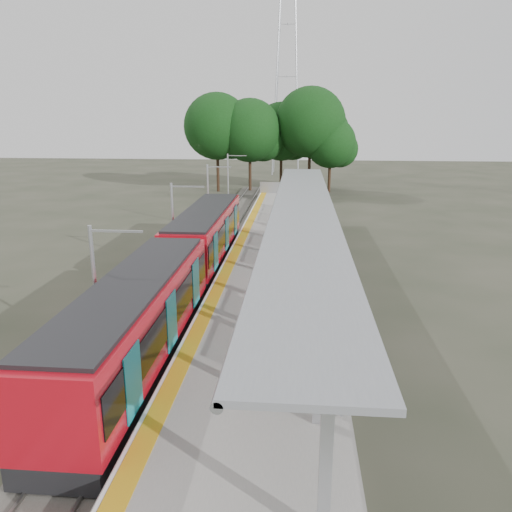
{
  "coord_description": "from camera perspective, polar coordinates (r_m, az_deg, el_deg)",
  "views": [
    {
      "loc": [
        1.36,
        -10.34,
        9.29
      ],
      "look_at": [
        -0.78,
        14.34,
        2.3
      ],
      "focal_mm": 35.0,
      "sensor_mm": 36.0,
      "label": 1
    }
  ],
  "objects": [
    {
      "name": "ground",
      "position": [
        13.96,
        -2.11,
        -25.95
      ],
      "size": [
        200.0,
        200.0,
        0.0
      ],
      "primitive_type": "plane",
      "color": "#474438",
      "rests_on": "ground"
    },
    {
      "name": "trackbed",
      "position": [
        32.23,
        -5.72,
        -0.86
      ],
      "size": [
        3.0,
        70.0,
        0.24
      ],
      "primitive_type": "cube",
      "color": "#59544C",
      "rests_on": "ground"
    },
    {
      "name": "platform",
      "position": [
        31.61,
        2.31,
        -0.4
      ],
      "size": [
        6.0,
        50.0,
        1.0
      ],
      "primitive_type": "cube",
      "color": "gray",
      "rests_on": "ground"
    },
    {
      "name": "tactile_strip",
      "position": [
        31.69,
        -2.29,
        0.6
      ],
      "size": [
        0.6,
        50.0,
        0.02
      ],
      "primitive_type": "cube",
      "color": "gold",
      "rests_on": "platform"
    },
    {
      "name": "end_fence",
      "position": [
        55.84,
        3.56,
        7.81
      ],
      "size": [
        6.0,
        0.1,
        1.2
      ],
      "primitive_type": "cube",
      "color": "#9EA0A5",
      "rests_on": "platform"
    },
    {
      "name": "train",
      "position": [
        25.25,
        -8.67,
        -1.08
      ],
      "size": [
        2.74,
        27.6,
        3.62
      ],
      "color": "black",
      "rests_on": "ground"
    },
    {
      "name": "canopy",
      "position": [
        27.01,
        5.42,
        4.82
      ],
      "size": [
        3.27,
        38.0,
        3.66
      ],
      "color": "#9EA0A5",
      "rests_on": "platform"
    },
    {
      "name": "pylon",
      "position": [
        83.93,
        3.6,
        22.36
      ],
      "size": [
        8.0,
        4.0,
        38.0
      ],
      "primitive_type": null,
      "color": "#9EA0A5",
      "rests_on": "ground"
    },
    {
      "name": "tree_cluster",
      "position": [
        63.65,
        1.99,
        14.34
      ],
      "size": [
        21.12,
        11.22,
        12.8
      ],
      "color": "#382316",
      "rests_on": "ground"
    },
    {
      "name": "catenary_masts",
      "position": [
        30.96,
        -9.32,
        3.66
      ],
      "size": [
        2.08,
        48.16,
        5.4
      ],
      "color": "#9EA0A5",
      "rests_on": "ground"
    },
    {
      "name": "bench_near",
      "position": [
        17.18,
        4.56,
        -10.95
      ],
      "size": [
        0.51,
        1.62,
        1.1
      ],
      "rotation": [
        0.0,
        0.0,
        -0.01
      ],
      "color": "#101952",
      "rests_on": "platform"
    },
    {
      "name": "bench_mid",
      "position": [
        31.73,
        6.41,
        1.67
      ],
      "size": [
        1.13,
        1.79,
        1.18
      ],
      "rotation": [
        0.0,
        0.0,
        -0.37
      ],
      "color": "#101952",
      "rests_on": "platform"
    },
    {
      "name": "bench_far",
      "position": [
        36.56,
        6.08,
        3.39
      ],
      "size": [
        0.8,
        1.5,
        0.98
      ],
      "rotation": [
        0.0,
        0.0,
        -0.27
      ],
      "color": "#101952",
      "rests_on": "platform"
    },
    {
      "name": "info_pillar_near",
      "position": [
        19.45,
        3.24,
        -6.79
      ],
      "size": [
        0.44,
        0.44,
        1.94
      ],
      "rotation": [
        0.0,
        0.0,
        0.38
      ],
      "color": "beige",
      "rests_on": "platform"
    },
    {
      "name": "info_pillar_far",
      "position": [
        36.66,
        5.96,
        3.96
      ],
      "size": [
        0.44,
        0.44,
        1.96
      ],
      "rotation": [
        0.0,
        0.0,
        -0.18
      ],
      "color": "beige",
      "rests_on": "platform"
    },
    {
      "name": "litter_bin",
      "position": [
        21.23,
        5.31,
        -5.91
      ],
      "size": [
        0.59,
        0.59,
        0.95
      ],
      "primitive_type": "cylinder",
      "rotation": [
        0.0,
        0.0,
        -0.32
      ],
      "color": "#9EA0A5",
      "rests_on": "platform"
    }
  ]
}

